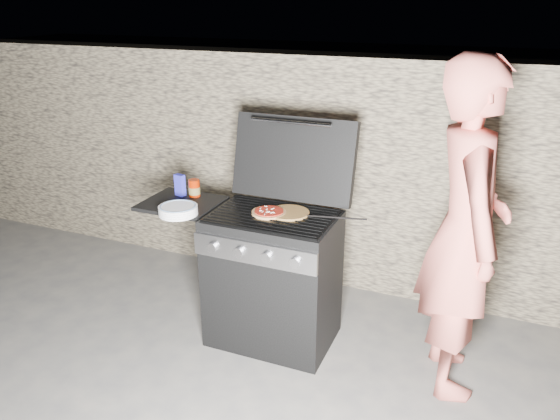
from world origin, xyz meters
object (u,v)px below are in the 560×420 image
at_px(gas_grill, 239,272).
at_px(pizza_topped, 269,212).
at_px(sauce_jar, 194,188).
at_px(person, 465,232).

height_order(gas_grill, pizza_topped, pizza_topped).
bearing_deg(sauce_jar, gas_grill, -18.05).
height_order(pizza_topped, sauce_jar, sauce_jar).
distance_m(pizza_topped, person, 1.18).
bearing_deg(sauce_jar, pizza_topped, -11.31).
bearing_deg(gas_grill, pizza_topped, 1.34).
bearing_deg(person, pizza_topped, 75.13).
distance_m(sauce_jar, person, 1.80).
bearing_deg(pizza_topped, gas_grill, -178.66).
distance_m(gas_grill, sauce_jar, 0.65).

